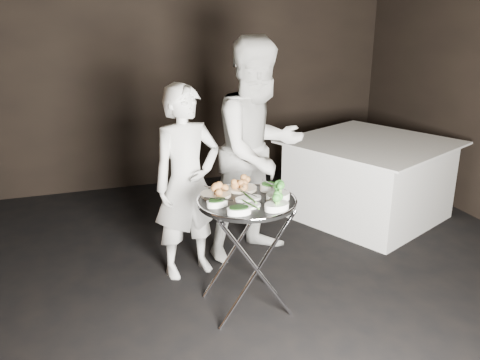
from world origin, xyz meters
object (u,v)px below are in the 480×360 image
object	(u,v)px
tray_stand	(247,249)
serving_tray	(247,201)
waiter_right	(259,151)
waiter_left	(187,183)
dining_table	(368,179)

from	to	relation	value
tray_stand	serving_tray	size ratio (longest dim) A/B	1.18
serving_tray	waiter_right	world-z (taller)	waiter_right
serving_tray	waiter_left	distance (m)	0.72
tray_stand	waiter_right	bearing A→B (deg)	64.06
waiter_left	waiter_right	size ratio (longest dim) A/B	0.83
waiter_left	serving_tray	bearing A→B (deg)	-80.39
serving_tray	dining_table	bearing A→B (deg)	34.41
tray_stand	serving_tray	xyz separation A→B (m)	(-0.00, 0.00, 0.37)
waiter_right	dining_table	xyz separation A→B (m)	(1.40, 0.41, -0.54)
tray_stand	waiter_right	distance (m)	1.03
serving_tray	waiter_right	bearing A→B (deg)	64.06
waiter_left	dining_table	world-z (taller)	waiter_left
tray_stand	dining_table	distance (m)	2.17
serving_tray	waiter_left	xyz separation A→B (m)	(-0.28, 0.66, -0.05)
tray_stand	waiter_right	size ratio (longest dim) A/B	0.43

